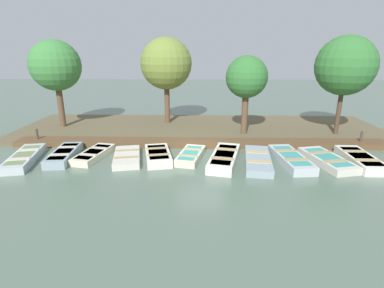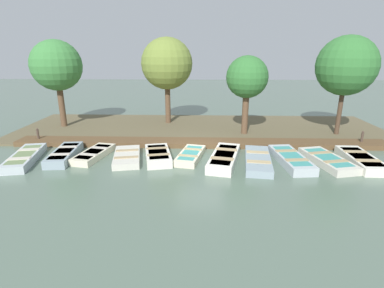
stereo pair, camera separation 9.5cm
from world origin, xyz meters
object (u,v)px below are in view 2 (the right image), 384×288
(rowboat_3, at_px, (127,157))
(rowboat_6, at_px, (224,158))
(rowboat_8, at_px, (291,159))
(park_tree_left, at_px, (167,64))
(rowboat_1, at_px, (64,154))
(rowboat_9, at_px, (327,160))
(mooring_post_far, at_px, (362,139))
(mooring_post_near, at_px, (38,136))
(park_tree_center, at_px, (247,78))
(rowboat_4, at_px, (158,155))
(park_tree_far_left, at_px, (56,66))
(rowboat_5, at_px, (190,155))
(park_tree_right, at_px, (346,66))
(rowboat_0, at_px, (25,157))
(rowboat_10, at_px, (361,160))
(rowboat_7, at_px, (258,160))
(rowboat_2, at_px, (94,154))

(rowboat_3, height_order, rowboat_6, rowboat_6)
(rowboat_8, distance_m, park_tree_left, 10.82)
(rowboat_1, relative_size, rowboat_9, 0.93)
(mooring_post_far, xyz_separation_m, park_tree_left, (-4.83, -11.25, 3.75))
(rowboat_8, relative_size, mooring_post_near, 3.92)
(park_tree_center, bearing_deg, mooring_post_far, 71.20)
(rowboat_4, relative_size, park_tree_far_left, 0.48)
(rowboat_4, bearing_deg, rowboat_5, 84.98)
(mooring_post_far, bearing_deg, park_tree_right, -167.90)
(park_tree_center, bearing_deg, rowboat_4, -46.42)
(rowboat_0, bearing_deg, rowboat_4, 82.31)
(rowboat_6, xyz_separation_m, mooring_post_far, (-2.70, 7.75, 0.23))
(rowboat_3, height_order, park_tree_center, park_tree_center)
(rowboat_1, relative_size, rowboat_10, 0.96)
(rowboat_1, bearing_deg, park_tree_center, 109.98)
(rowboat_7, relative_size, rowboat_9, 1.09)
(rowboat_7, bearing_deg, rowboat_8, 101.31)
(park_tree_center, bearing_deg, park_tree_far_left, -96.81)
(park_tree_center, bearing_deg, rowboat_8, 17.89)
(rowboat_8, height_order, park_tree_far_left, park_tree_far_left)
(rowboat_6, height_order, park_tree_far_left, park_tree_far_left)
(rowboat_9, relative_size, mooring_post_far, 3.78)
(rowboat_1, height_order, rowboat_3, rowboat_1)
(rowboat_2, height_order, mooring_post_far, mooring_post_far)
(rowboat_1, bearing_deg, park_tree_right, 101.03)
(mooring_post_near, relative_size, park_tree_far_left, 0.15)
(rowboat_0, height_order, rowboat_6, rowboat_6)
(rowboat_6, bearing_deg, mooring_post_far, 121.80)
(rowboat_2, bearing_deg, rowboat_7, 96.76)
(rowboat_8, xyz_separation_m, rowboat_10, (-0.02, 3.26, -0.00))
(mooring_post_near, bearing_deg, rowboat_8, 78.65)
(rowboat_9, xyz_separation_m, park_tree_right, (-4.87, 2.46, 4.05))
(rowboat_3, height_order, park_tree_left, park_tree_left)
(rowboat_1, height_order, rowboat_9, rowboat_1)
(rowboat_5, bearing_deg, rowboat_9, 97.18)
(rowboat_5, distance_m, park_tree_right, 10.74)
(mooring_post_far, height_order, park_tree_left, park_tree_left)
(rowboat_2, bearing_deg, rowboat_8, 98.11)
(rowboat_4, relative_size, rowboat_6, 0.76)
(rowboat_4, bearing_deg, rowboat_2, -106.38)
(rowboat_0, distance_m, mooring_post_near, 3.03)
(rowboat_7, distance_m, mooring_post_far, 6.80)
(rowboat_6, height_order, rowboat_7, rowboat_6)
(mooring_post_far, bearing_deg, park_tree_left, -113.24)
(rowboat_7, height_order, mooring_post_far, mooring_post_far)
(rowboat_2, distance_m, mooring_post_near, 4.56)
(rowboat_0, bearing_deg, rowboat_7, 78.65)
(rowboat_5, distance_m, rowboat_9, 6.48)
(park_tree_left, bearing_deg, rowboat_2, -22.69)
(park_tree_far_left, xyz_separation_m, park_tree_right, (1.42, 17.82, 0.10))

